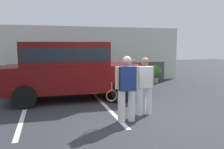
{
  "coord_description": "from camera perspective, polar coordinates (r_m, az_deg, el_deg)",
  "views": [
    {
      "loc": [
        -2.13,
        -5.4,
        1.97
      ],
      "look_at": [
        -0.17,
        1.2,
        1.05
      ],
      "focal_mm": 36.25,
      "sensor_mm": 36.0,
      "label": 1
    }
  ],
  "objects": [
    {
      "name": "tennis_player_woman",
      "position": [
        6.35,
        8.09,
        -2.66
      ],
      "size": [
        0.74,
        0.26,
        1.61
      ],
      "rotation": [
        0.0,
        0.0,
        3.16
      ],
      "color": "white",
      "rests_on": "ground_plane"
    },
    {
      "name": "potted_plant_secondary",
      "position": [
        11.85,
        10.63,
        0.46
      ],
      "size": [
        0.71,
        0.71,
        0.94
      ],
      "color": "gray",
      "rests_on": "ground_plane"
    },
    {
      "name": "tennis_player_man",
      "position": [
        5.75,
        3.67,
        -3.44
      ],
      "size": [
        0.89,
        0.28,
        1.68
      ],
      "rotation": [
        0.0,
        0.0,
        3.2
      ],
      "color": "white",
      "rests_on": "ground_plane"
    },
    {
      "name": "parking_stripe_0",
      "position": [
        7.21,
        -21.28,
        -8.76
      ],
      "size": [
        0.12,
        4.4,
        0.01
      ],
      "primitive_type": "cube",
      "color": "silver",
      "rests_on": "ground_plane"
    },
    {
      "name": "parking_stripe_1",
      "position": [
        7.4,
        -1.75,
        -7.81
      ],
      "size": [
        0.12,
        4.4,
        0.01
      ],
      "primitive_type": "cube",
      "color": "silver",
      "rests_on": "ground_plane"
    },
    {
      "name": "ground_plane",
      "position": [
        6.13,
        4.84,
        -11.16
      ],
      "size": [
        40.0,
        40.0,
        0.0
      ],
      "primitive_type": "plane",
      "color": "#2D2D33"
    },
    {
      "name": "parked_suv",
      "position": [
        8.24,
        -10.62,
        1.74
      ],
      "size": [
        4.68,
        2.33,
        2.05
      ],
      "rotation": [
        0.0,
        0.0,
        -0.05
      ],
      "color": "#590C0C",
      "rests_on": "ground_plane"
    },
    {
      "name": "potted_plant_by_porch",
      "position": [
        11.47,
        6.99,
        -0.15
      ],
      "size": [
        0.59,
        0.59,
        0.78
      ],
      "color": "brown",
      "rests_on": "ground_plane"
    },
    {
      "name": "house_frontage",
      "position": [
        11.76,
        -6.02,
        4.52
      ],
      "size": [
        10.21,
        0.4,
        2.86
      ],
      "color": "silver",
      "rests_on": "ground_plane"
    }
  ]
}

